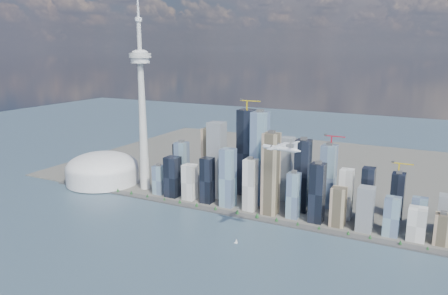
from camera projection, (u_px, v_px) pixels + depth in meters
The scene contains 9 objects.
ground at pixel (175, 262), 779.06m from camera, with size 4000.00×4000.00×0.00m, color #2F4453.
seawall at pixel (236, 215), 995.54m from camera, with size 1100.00×22.00×4.00m, color #383838.
land at pixel (297, 168), 1386.12m from camera, with size 1400.00×900.00×3.00m, color #4C4C47.
shoreline_trees at pixel (236, 212), 994.05m from camera, with size 960.53×7.20×8.80m.
skyscraper_cluster at pixel (275, 177), 1027.93m from camera, with size 736.00×142.00×246.45m.
needle_tower at pixel (142, 102), 1129.55m from camera, with size 56.00×56.00×550.50m.
dome_stadium at pixel (103, 170), 1226.60m from camera, with size 200.00×200.00×86.00m.
airplane at pixel (280, 148), 783.38m from camera, with size 79.10×70.14×19.28m.
sailboat_west at pixel (236, 242), 852.49m from camera, with size 7.50×2.94×10.35m.
Camera 1 is at (404.20, -595.87, 371.35)m, focal length 35.00 mm.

